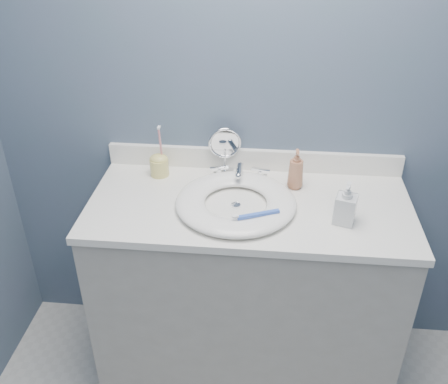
# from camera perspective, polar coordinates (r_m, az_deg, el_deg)

# --- Properties ---
(back_wall) EXTENTS (2.20, 0.02, 2.40)m
(back_wall) POSITION_cam_1_polar(r_m,az_deg,el_deg) (1.99, 3.63, 10.90)
(back_wall) COLOR #4A5F6F
(back_wall) RESTS_ON ground
(vanity_cabinet) EXTENTS (1.20, 0.55, 0.85)m
(vanity_cabinet) POSITION_cam_1_polar(r_m,az_deg,el_deg) (2.17, 2.61, -11.37)
(vanity_cabinet) COLOR #AAA59C
(vanity_cabinet) RESTS_ON ground
(countertop) EXTENTS (1.22, 0.57, 0.03)m
(countertop) POSITION_cam_1_polar(r_m,az_deg,el_deg) (1.89, 2.93, -1.60)
(countertop) COLOR white
(countertop) RESTS_ON vanity_cabinet
(backsplash) EXTENTS (1.22, 0.02, 0.09)m
(backsplash) POSITION_cam_1_polar(r_m,az_deg,el_deg) (2.09, 3.36, 3.72)
(backsplash) COLOR white
(backsplash) RESTS_ON countertop
(basin) EXTENTS (0.45, 0.45, 0.04)m
(basin) POSITION_cam_1_polar(r_m,az_deg,el_deg) (1.85, 1.36, -1.15)
(basin) COLOR white
(basin) RESTS_ON countertop
(drain) EXTENTS (0.04, 0.04, 0.01)m
(drain) POSITION_cam_1_polar(r_m,az_deg,el_deg) (1.86, 1.36, -1.54)
(drain) COLOR silver
(drain) RESTS_ON countertop
(faucet) EXTENTS (0.25, 0.13, 0.07)m
(faucet) POSITION_cam_1_polar(r_m,az_deg,el_deg) (2.02, 1.80, 2.08)
(faucet) COLOR silver
(faucet) RESTS_ON countertop
(makeup_mirror) EXTENTS (0.13, 0.08, 0.20)m
(makeup_mirror) POSITION_cam_1_polar(r_m,az_deg,el_deg) (2.04, 0.11, 5.05)
(makeup_mirror) COLOR silver
(makeup_mirror) RESTS_ON countertop
(soap_bottle_amber) EXTENTS (0.07, 0.07, 0.16)m
(soap_bottle_amber) POSITION_cam_1_polar(r_m,az_deg,el_deg) (1.96, 8.23, 2.61)
(soap_bottle_amber) COLOR #AC6E4D
(soap_bottle_amber) RESTS_ON countertop
(soap_bottle_clear) EXTENTS (0.09, 0.09, 0.16)m
(soap_bottle_clear) POSITION_cam_1_polar(r_m,az_deg,el_deg) (1.79, 13.79, -1.23)
(soap_bottle_clear) COLOR silver
(soap_bottle_clear) RESTS_ON countertop
(toothbrush_holder) EXTENTS (0.08, 0.08, 0.22)m
(toothbrush_holder) POSITION_cam_1_polar(r_m,az_deg,el_deg) (2.06, -7.42, 3.19)
(toothbrush_holder) COLOR #DCD06E
(toothbrush_holder) RESTS_ON countertop
(toothbrush_lying) EXTENTS (0.17, 0.08, 0.02)m
(toothbrush_lying) POSITION_cam_1_polar(r_m,az_deg,el_deg) (1.74, 3.74, -2.61)
(toothbrush_lying) COLOR blue
(toothbrush_lying) RESTS_ON basin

